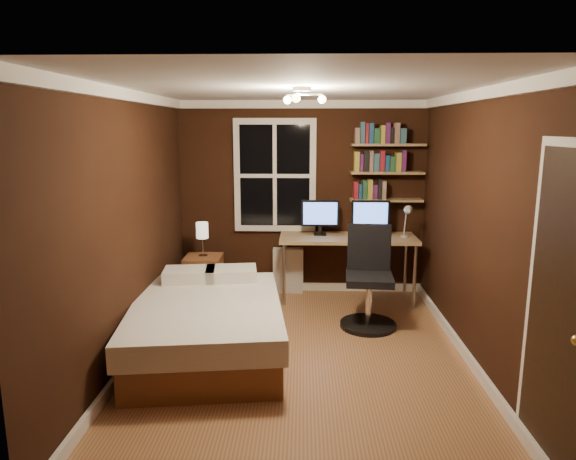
{
  "coord_description": "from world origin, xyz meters",
  "views": [
    {
      "loc": [
        0.01,
        -4.58,
        2.17
      ],
      "look_at": [
        -0.13,
        0.45,
        1.16
      ],
      "focal_mm": 32.0,
      "sensor_mm": 36.0,
      "label": 1
    }
  ],
  "objects_px": {
    "monitor_left": "(320,218)",
    "monitor_right": "(370,218)",
    "desk_lamp": "(407,221)",
    "nightstand": "(204,278)",
    "office_chair": "(369,287)",
    "bed": "(207,325)",
    "radiator": "(288,270)",
    "desk": "(348,241)",
    "bedside_lamp": "(202,239)"
  },
  "relations": [
    {
      "from": "bedside_lamp",
      "to": "bed",
      "type": "bearing_deg",
      "value": -77.95
    },
    {
      "from": "monitor_left",
      "to": "monitor_right",
      "type": "bearing_deg",
      "value": 0.0
    },
    {
      "from": "bedside_lamp",
      "to": "monitor_right",
      "type": "relative_size",
      "value": 0.91
    },
    {
      "from": "nightstand",
      "to": "monitor_left",
      "type": "bearing_deg",
      "value": 6.52
    },
    {
      "from": "bedside_lamp",
      "to": "monitor_left",
      "type": "bearing_deg",
      "value": 7.5
    },
    {
      "from": "monitor_left",
      "to": "office_chair",
      "type": "relative_size",
      "value": 0.43
    },
    {
      "from": "radiator",
      "to": "monitor_left",
      "type": "xyz_separation_m",
      "value": [
        0.41,
        -0.15,
        0.74
      ]
    },
    {
      "from": "radiator",
      "to": "desk_lamp",
      "type": "height_order",
      "value": "desk_lamp"
    },
    {
      "from": "desk_lamp",
      "to": "radiator",
      "type": "bearing_deg",
      "value": 168.15
    },
    {
      "from": "desk",
      "to": "office_chair",
      "type": "xyz_separation_m",
      "value": [
        0.16,
        -0.91,
        -0.32
      ]
    },
    {
      "from": "bed",
      "to": "radiator",
      "type": "xyz_separation_m",
      "value": [
        0.73,
        1.91,
        0.02
      ]
    },
    {
      "from": "bed",
      "to": "desk",
      "type": "distance_m",
      "value": 2.29
    },
    {
      "from": "radiator",
      "to": "desk",
      "type": "bearing_deg",
      "value": -16.92
    },
    {
      "from": "nightstand",
      "to": "office_chair",
      "type": "height_order",
      "value": "office_chair"
    },
    {
      "from": "monitor_left",
      "to": "desk_lamp",
      "type": "relative_size",
      "value": 1.09
    },
    {
      "from": "monitor_left",
      "to": "desk_lamp",
      "type": "height_order",
      "value": "monitor_left"
    },
    {
      "from": "desk_lamp",
      "to": "office_chair",
      "type": "relative_size",
      "value": 0.39
    },
    {
      "from": "nightstand",
      "to": "desk",
      "type": "distance_m",
      "value": 1.89
    },
    {
      "from": "bedside_lamp",
      "to": "monitor_right",
      "type": "height_order",
      "value": "monitor_right"
    },
    {
      "from": "bed",
      "to": "desk_lamp",
      "type": "bearing_deg",
      "value": 29.06
    },
    {
      "from": "monitor_right",
      "to": "radiator",
      "type": "bearing_deg",
      "value": 172.07
    },
    {
      "from": "desk",
      "to": "nightstand",
      "type": "bearing_deg",
      "value": -176.61
    },
    {
      "from": "monitor_left",
      "to": "monitor_right",
      "type": "relative_size",
      "value": 1.0
    },
    {
      "from": "desk",
      "to": "office_chair",
      "type": "bearing_deg",
      "value": -80.1
    },
    {
      "from": "office_chair",
      "to": "monitor_right",
      "type": "bearing_deg",
      "value": 86.94
    },
    {
      "from": "office_chair",
      "to": "monitor_left",
      "type": "bearing_deg",
      "value": 121.27
    },
    {
      "from": "desk",
      "to": "monitor_right",
      "type": "relative_size",
      "value": 3.58
    },
    {
      "from": "monitor_right",
      "to": "monitor_left",
      "type": "bearing_deg",
      "value": 180.0
    },
    {
      "from": "radiator",
      "to": "monitor_left",
      "type": "bearing_deg",
      "value": -19.59
    },
    {
      "from": "nightstand",
      "to": "desk_lamp",
      "type": "xyz_separation_m",
      "value": [
        2.53,
        0.03,
        0.75
      ]
    },
    {
      "from": "desk",
      "to": "monitor_left",
      "type": "distance_m",
      "value": 0.46
    },
    {
      "from": "nightstand",
      "to": "bed",
      "type": "bearing_deg",
      "value": -78.93
    },
    {
      "from": "nightstand",
      "to": "monitor_right",
      "type": "height_order",
      "value": "monitor_right"
    },
    {
      "from": "bed",
      "to": "desk",
      "type": "xyz_separation_m",
      "value": [
        1.49,
        1.68,
        0.47
      ]
    },
    {
      "from": "bed",
      "to": "desk_lamp",
      "type": "relative_size",
      "value": 4.76
    },
    {
      "from": "monitor_right",
      "to": "desk_lamp",
      "type": "bearing_deg",
      "value": -20.98
    },
    {
      "from": "nightstand",
      "to": "monitor_right",
      "type": "distance_m",
      "value": 2.25
    },
    {
      "from": "monitor_left",
      "to": "desk_lamp",
      "type": "distance_m",
      "value": 1.07
    },
    {
      "from": "radiator",
      "to": "desk",
      "type": "relative_size",
      "value": 0.35
    },
    {
      "from": "radiator",
      "to": "monitor_right",
      "type": "xyz_separation_m",
      "value": [
        1.05,
        -0.15,
        0.74
      ]
    },
    {
      "from": "desk_lamp",
      "to": "monitor_right",
      "type": "bearing_deg",
      "value": 159.02
    },
    {
      "from": "desk",
      "to": "monitor_left",
      "type": "relative_size",
      "value": 3.58
    },
    {
      "from": "office_chair",
      "to": "bedside_lamp",
      "type": "bearing_deg",
      "value": 162.13
    },
    {
      "from": "bed",
      "to": "nightstand",
      "type": "height_order",
      "value": "bed"
    },
    {
      "from": "bed",
      "to": "radiator",
      "type": "height_order",
      "value": "bed"
    },
    {
      "from": "desk",
      "to": "monitor_right",
      "type": "xyz_separation_m",
      "value": [
        0.29,
        0.09,
        0.28
      ]
    },
    {
      "from": "nightstand",
      "to": "radiator",
      "type": "relative_size",
      "value": 0.95
    },
    {
      "from": "monitor_left",
      "to": "desk",
      "type": "bearing_deg",
      "value": -13.71
    },
    {
      "from": "desk",
      "to": "desk_lamp",
      "type": "distance_m",
      "value": 0.77
    },
    {
      "from": "bed",
      "to": "radiator",
      "type": "distance_m",
      "value": 2.04
    }
  ]
}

